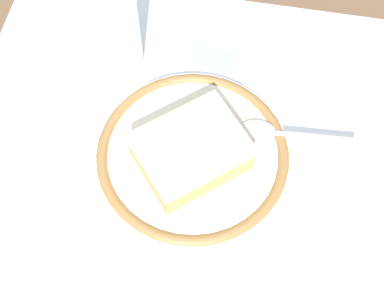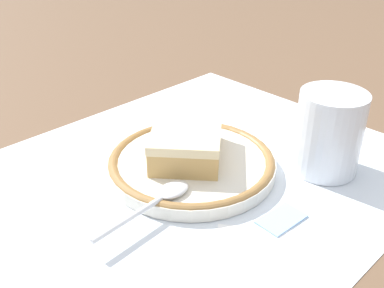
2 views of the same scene
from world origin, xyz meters
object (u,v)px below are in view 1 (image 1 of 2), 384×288
object	(u,v)px
plate	(192,156)
napkin	(268,49)
spoon	(273,132)
cake_slice	(190,151)
cup	(105,36)
sugar_packet	(215,58)

from	to	relation	value
plate	napkin	xyz separation A→B (m)	(-0.06, -0.16, -0.01)
spoon	napkin	world-z (taller)	spoon
cake_slice	spoon	distance (m)	0.09
cake_slice	napkin	xyz separation A→B (m)	(-0.06, -0.16, -0.03)
spoon	napkin	distance (m)	0.12
plate	cup	size ratio (longest dim) A/B	2.03
napkin	sugar_packet	bearing A→B (deg)	22.72
sugar_packet	plate	bearing A→B (deg)	88.68
plate	napkin	distance (m)	0.17
plate	sugar_packet	xyz separation A→B (m)	(-0.00, -0.13, -0.01)
plate	spoon	size ratio (longest dim) A/B	1.59
sugar_packet	cup	bearing A→B (deg)	10.94
napkin	cake_slice	bearing A→B (deg)	69.19
cup	napkin	world-z (taller)	cup
cake_slice	sugar_packet	bearing A→B (deg)	-91.63
plate	cup	world-z (taller)	cup
plate	cake_slice	distance (m)	0.03
cake_slice	cup	world-z (taller)	cup
plate	cup	xyz separation A→B (m)	(0.11, -0.11, 0.03)
napkin	plate	bearing A→B (deg)	68.50
cup	sugar_packet	size ratio (longest dim) A/B	1.96
plate	sugar_packet	size ratio (longest dim) A/B	3.99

